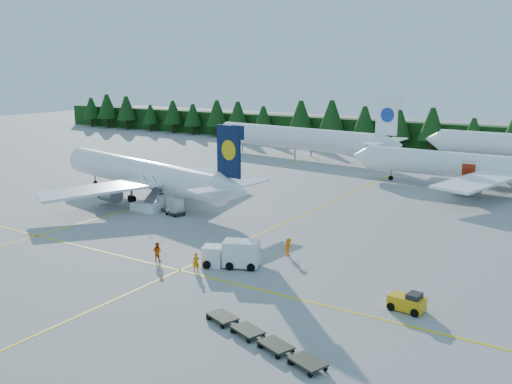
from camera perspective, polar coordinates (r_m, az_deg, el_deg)
The scene contains 16 objects.
ground at distance 59.95m, azimuth -8.34°, elevation -5.03°, with size 320.00×320.00×0.00m, color #969691.
taxi_stripe_a at distance 83.48m, azimuth -6.65°, elevation -0.03°, with size 0.25×120.00×0.01m, color yellow.
taxi_stripe_b at distance 72.77m, azimuth 5.66°, elevation -1.85°, with size 0.25×120.00×0.01m, color yellow.
taxi_stripe_cross at distance 55.80m, azimuth -12.39°, elevation -6.51°, with size 80.00×0.25×0.01m, color yellow.
treeline_hedge at distance 131.42m, azimuth 15.77°, elevation 5.42°, with size 220.00×4.00×6.00m, color black.
airliner_navy at distance 80.95m, azimuth -11.67°, elevation 1.86°, with size 38.51×31.37×11.32m.
airliner_red at distance 90.75m, azimuth 20.39°, elevation 2.43°, with size 38.56×31.74×11.21m.
airliner_far_left at distance 116.40m, azimuth 3.40°, elevation 5.51°, with size 43.65×9.27×12.72m.
airstairs at distance 73.59m, azimuth -10.75°, elevation -1.25°, with size 3.85×5.22×3.44m.
service_truck at distance 52.09m, azimuth -2.51°, elevation -6.18°, with size 5.44×3.72×2.47m.
baggage_tug at distance 44.63m, azimuth 14.92°, elevation -10.58°, with size 2.71×1.61×1.39m.
dolly_train at distance 38.64m, azimuth 0.56°, elevation -14.31°, with size 10.66×4.49×0.13m.
uld_pair at distance 71.82m, azimuth -8.58°, elevation -1.19°, with size 5.14×3.32×1.69m.
crew_a at distance 51.21m, azimuth -6.01°, elevation -7.00°, with size 0.62×0.41×1.71m, color orange.
crew_b at distance 54.38m, azimuth -9.85°, elevation -5.89°, with size 0.89×0.69×1.82m, color #D84C04.
crew_c at distance 55.11m, azimuth 3.25°, elevation -5.51°, with size 0.73×0.50×1.77m, color orange.
Camera 1 is at (37.81, -43.00, 17.74)m, focal length 40.00 mm.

